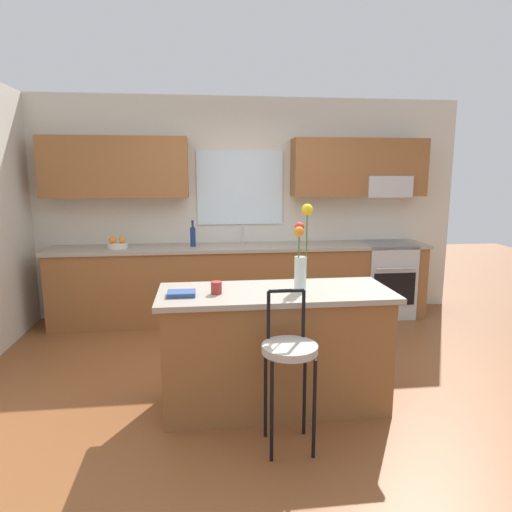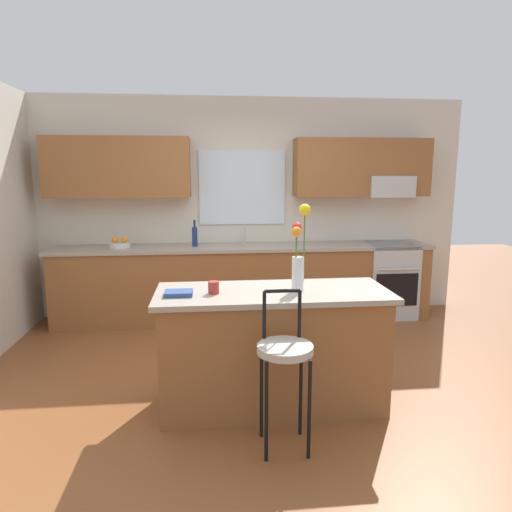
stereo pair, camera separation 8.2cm
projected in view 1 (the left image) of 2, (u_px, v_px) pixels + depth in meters
ground_plane at (261, 379)px, 4.00m from camera, size 14.00×14.00×0.00m
back_wall_assembly at (243, 196)px, 5.68m from camera, size 5.60×0.50×2.70m
counter_run at (243, 282)px, 5.58m from camera, size 4.56×0.64×0.92m
sink_faucet at (243, 232)px, 5.62m from camera, size 0.02×0.13×0.23m
oven_range at (385, 279)px, 5.77m from camera, size 0.60×0.64×0.92m
kitchen_island at (275, 348)px, 3.49m from camera, size 1.75×0.69×0.92m
bar_stool_near at (289, 356)px, 2.91m from camera, size 0.36×0.36×1.04m
flower_vase at (301, 253)px, 3.34m from camera, size 0.15×0.12×0.65m
mug_ceramic at (216, 288)px, 3.30m from camera, size 0.08×0.08×0.09m
cookbook at (181, 294)px, 3.25m from camera, size 0.20×0.15×0.03m
fruit_bowl_oranges at (118, 244)px, 5.31m from camera, size 0.24×0.24×0.13m
bottle_olive_oil at (193, 236)px, 5.40m from camera, size 0.06×0.06×0.31m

